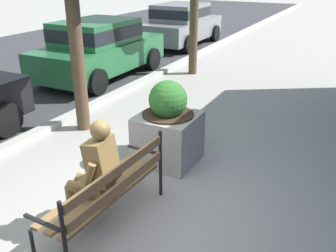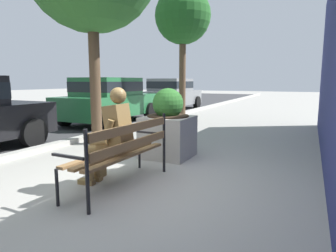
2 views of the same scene
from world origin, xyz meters
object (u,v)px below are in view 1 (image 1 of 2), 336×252
object	(u,v)px
bronze_statue_seated	(93,174)
concrete_planter	(168,129)
parked_car_green	(99,47)
park_bench	(109,188)
parked_car_grey	(182,23)

from	to	relation	value
bronze_statue_seated	concrete_planter	size ratio (longest dim) A/B	1.04
bronze_statue_seated	parked_car_green	xyz separation A→B (m)	(5.22, 3.85, 0.17)
park_bench	parked_car_grey	distance (m)	11.17
park_bench	bronze_statue_seated	bearing A→B (deg)	89.02
park_bench	parked_car_grey	xyz separation A→B (m)	(10.40, 4.06, 0.30)
park_bench	bronze_statue_seated	xyz separation A→B (m)	(0.00, 0.21, 0.12)
concrete_planter	parked_car_grey	bearing A→B (deg)	24.31
parked_car_grey	concrete_planter	bearing A→B (deg)	-155.69
bronze_statue_seated	park_bench	bearing A→B (deg)	-90.98
bronze_statue_seated	concrete_planter	distance (m)	1.79
concrete_planter	parked_car_green	bearing A→B (deg)	48.57
bronze_statue_seated	parked_car_grey	size ratio (longest dim) A/B	0.33
concrete_planter	parked_car_green	world-z (taller)	parked_car_green
bronze_statue_seated	parked_car_green	bearing A→B (deg)	36.42
bronze_statue_seated	parked_car_green	world-z (taller)	parked_car_green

